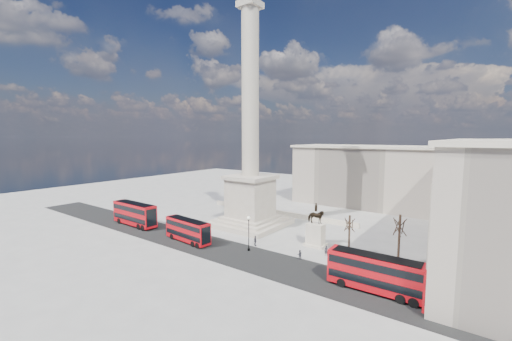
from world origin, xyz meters
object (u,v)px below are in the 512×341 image
Objects in this scene: red_bus_b at (188,230)px; equestrian_statue at (316,231)px; red_bus_c at (376,273)px; red_bus_d at (492,308)px; red_bus_a at (135,214)px; pedestrian_crossing at (255,241)px; nelsons_column at (250,166)px; pedestrian_walking at (326,251)px; pedestrian_standing at (300,255)px; victorian_lamp at (249,231)px.

red_bus_b is 1.35× the size of equestrian_statue.
red_bus_d is at bearing -8.06° from red_bus_c.
pedestrian_crossing is (28.41, 4.95, -1.66)m from red_bus_a.
nelsons_column reaches higher than red_bus_a.
red_bus_a is 7.30× the size of pedestrian_walking.
red_bus_d reaches higher than red_bus_c.
red_bus_d is 6.92× the size of pedestrian_walking.
pedestrian_standing is at bearing 162.97° from red_bus_c.
red_bus_a is 28.89m from pedestrian_crossing.
red_bus_b is 5.65× the size of pedestrian_crossing.
red_bus_a is at bearing 179.86° from red_bus_c.
red_bus_a is (-19.76, -15.01, -10.34)m from nelsons_column.
nelsons_column reaches higher than victorian_lamp.
red_bus_b is at bearing -166.09° from victorian_lamp.
red_bus_d reaches higher than pedestrian_standing.
red_bus_c reaches higher than pedestrian_walking.
red_bus_c is 6.82× the size of pedestrian_walking.
red_bus_a is at bearing -26.66° from pedestrian_standing.
red_bus_a is 1.05× the size of red_bus_d.
victorian_lamp is at bearing 176.70° from red_bus_d.
red_bus_b is 0.91× the size of red_bus_c.
victorian_lamp is 3.84× the size of pedestrian_standing.
red_bus_d is 22.92m from pedestrian_walking.
pedestrian_standing is at bearing 17.35° from red_bus_b.
equestrian_statue is 4.95m from pedestrian_walking.
red_bus_b is 0.90× the size of red_bus_d.
red_bus_d reaches higher than red_bus_b.
pedestrian_standing is at bearing -149.91° from pedestrian_crossing.
pedestrian_crossing is at bearing -49.29° from nelsons_column.
victorian_lamp is at bearing 18.58° from red_bus_b.
red_bus_b reaches higher than pedestrian_standing.
victorian_lamp is 3.53× the size of pedestrian_walking.
red_bus_c reaches higher than pedestrian_crossing.
pedestrian_walking is (3.39, -3.13, -1.79)m from equestrian_statue.
nelsons_column reaches higher than red_bus_c.
red_bus_c is 7.42× the size of pedestrian_standing.
victorian_lamp reaches higher than pedestrian_crossing.
red_bus_c is 6.20× the size of pedestrian_crossing.
pedestrian_walking is at bearing 26.12° from victorian_lamp.
red_bus_c is (30.20, -14.57, -10.50)m from nelsons_column.
red_bus_b is 20.87m from pedestrian_standing.
pedestrian_crossing is (-0.51, 2.55, -2.55)m from victorian_lamp.
victorian_lamp is (-21.05, 1.96, 1.05)m from red_bus_c.
equestrian_statue is 10.62m from pedestrian_crossing.
equestrian_statue is 4.99× the size of pedestrian_standing.
pedestrian_crossing is at bearing -144.07° from equestrian_statue.
nelsons_column reaches higher than red_bus_b.
victorian_lamp reaches higher than pedestrian_walking.
red_bus_a reaches higher than red_bus_b.
pedestrian_standing is at bearing -84.50° from equestrian_statue.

